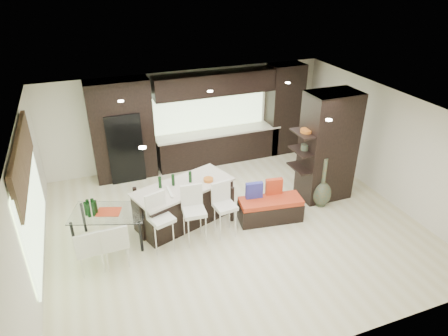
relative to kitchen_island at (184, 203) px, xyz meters
name	(u,v)px	position (x,y,z in m)	size (l,w,h in m)	color
ground	(233,224)	(0.99, -0.53, -0.46)	(8.00, 8.00, 0.00)	beige
back_wall	(188,117)	(0.99, 2.97, 0.89)	(8.00, 0.02, 2.70)	white
left_wall	(29,209)	(-3.01, -0.53, 0.89)	(0.02, 7.00, 2.70)	white
right_wall	(386,144)	(4.99, -0.53, 0.89)	(0.02, 7.00, 2.70)	white
ceiling	(235,112)	(0.99, -0.53, 2.24)	(8.00, 7.00, 0.02)	white
window_left	(32,203)	(-2.97, -0.33, 0.89)	(0.04, 3.20, 1.90)	#B2D199
window_back	(208,109)	(1.59, 2.93, 1.09)	(3.40, 0.04, 1.20)	#B2D199
stone_accent	(22,159)	(-2.94, -0.33, 1.79)	(0.08, 3.00, 0.80)	brown
ceiling_spots	(230,109)	(0.99, -0.28, 2.22)	(4.00, 3.00, 0.02)	white
back_cabinetry	(208,119)	(1.49, 2.64, 0.89)	(6.80, 0.68, 2.70)	black
refrigerator	(124,145)	(-0.91, 2.59, 0.49)	(0.90, 0.68, 1.90)	black
partition_column	(328,147)	(3.59, -0.13, 0.89)	(1.20, 0.80, 2.70)	black
kitchen_island	(184,203)	(0.00, 0.00, 0.00)	(2.23, 0.96, 0.93)	black
stool_left	(162,228)	(-0.68, -0.80, 0.04)	(0.45, 0.45, 1.01)	silver
stool_mid	(195,221)	(0.00, -0.81, 0.05)	(0.46, 0.46, 1.03)	silver
stool_right	(225,215)	(0.68, -0.80, 0.03)	(0.43, 0.43, 0.98)	silver
bench	(270,209)	(1.85, -0.65, -0.19)	(1.44, 0.55, 0.55)	black
floor_vase	(323,182)	(3.29, -0.53, 0.17)	(0.46, 0.46, 1.26)	#414A36
dining_table	(111,227)	(-1.64, -0.18, -0.10)	(1.52, 0.85, 0.73)	white
chair_near	(115,244)	(-1.64, -0.93, 0.00)	(0.50, 0.50, 0.92)	silver
chair_far	(90,250)	(-2.12, -0.93, -0.01)	(0.49, 0.49, 0.91)	silver
chair_end	(161,213)	(-0.56, -0.18, -0.02)	(0.48, 0.48, 0.89)	silver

